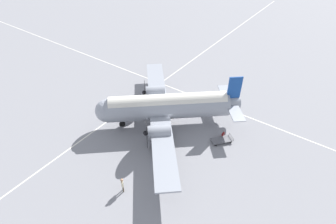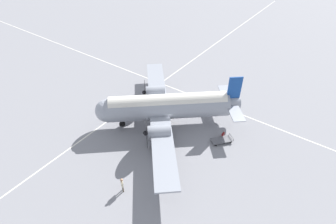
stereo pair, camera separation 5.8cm
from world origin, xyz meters
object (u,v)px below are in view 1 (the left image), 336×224
Objects in this scene: crew_foreground at (122,184)px; baggage_cart at (222,140)px; traffic_cone at (168,121)px; airliner_main at (164,106)px; suitcase_near_door at (223,135)px.

baggage_cart is at bearing -71.01° from crew_foreground.
traffic_cone is at bearing -36.55° from crew_foreground.
traffic_cone is (-0.44, 0.28, -2.34)m from airliner_main.
traffic_cone is at bearing -44.16° from baggage_cart.
crew_foreground is 12.03m from baggage_cart.
airliner_main is 10.28m from crew_foreground.
baggage_cart is at bearing 149.53° from airliner_main.
airliner_main is 7.46m from suitcase_near_door.
traffic_cone reaches higher than baggage_cart.
airliner_main is at bearing -73.24° from suitcase_near_door.
suitcase_near_door is 0.80m from baggage_cart.
airliner_main is 29.11× the size of suitcase_near_door.
suitcase_near_door is 0.25× the size of baggage_cart.
airliner_main reaches higher than traffic_cone.
traffic_cone is (0.84, -6.77, -0.00)m from baggage_cart.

